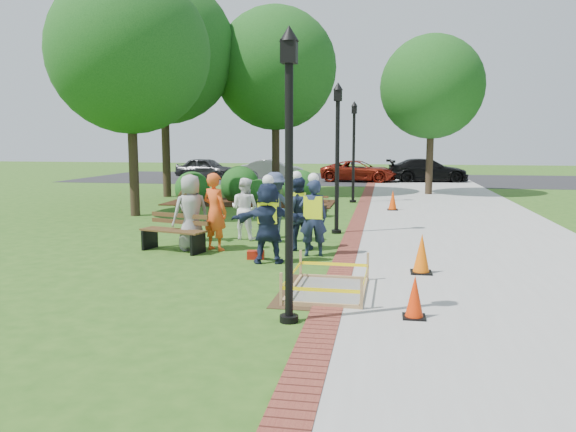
% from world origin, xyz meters
% --- Properties ---
extents(ground, '(100.00, 100.00, 0.00)m').
position_xyz_m(ground, '(0.00, 0.00, 0.00)').
color(ground, '#285116').
rests_on(ground, ground).
extents(sidewalk, '(6.00, 60.00, 0.02)m').
position_xyz_m(sidewalk, '(5.00, 10.00, 0.01)').
color(sidewalk, '#9E9E99').
rests_on(sidewalk, ground).
extents(brick_edging, '(0.50, 60.00, 0.03)m').
position_xyz_m(brick_edging, '(1.75, 10.00, 0.01)').
color(brick_edging, maroon).
rests_on(brick_edging, ground).
extents(mulch_bed, '(7.00, 3.00, 0.05)m').
position_xyz_m(mulch_bed, '(-3.00, 12.00, 0.02)').
color(mulch_bed, '#381E0F').
rests_on(mulch_bed, ground).
extents(parking_lot, '(36.00, 12.00, 0.01)m').
position_xyz_m(parking_lot, '(0.00, 27.00, 0.00)').
color(parking_lot, black).
rests_on(parking_lot, ground).
extents(wet_concrete_pad, '(1.74, 2.33, 0.55)m').
position_xyz_m(wet_concrete_pad, '(1.65, -1.29, 0.23)').
color(wet_concrete_pad, '#47331E').
rests_on(wet_concrete_pad, ground).
extents(bench_near, '(1.74, 0.98, 0.90)m').
position_xyz_m(bench_near, '(-2.40, 1.72, 0.29)').
color(bench_near, '#4E371A').
rests_on(bench_near, ground).
extents(bench_far, '(1.40, 0.90, 0.72)m').
position_xyz_m(bench_far, '(-0.04, 8.52, 0.23)').
color(bench_far, brown).
rests_on(bench_far, ground).
extents(cone_front, '(0.34, 0.34, 0.68)m').
position_xyz_m(cone_front, '(3.09, -2.54, 0.33)').
color(cone_front, black).
rests_on(cone_front, ground).
extents(cone_back, '(0.42, 0.42, 0.82)m').
position_xyz_m(cone_back, '(3.36, 0.38, 0.40)').
color(cone_back, black).
rests_on(cone_back, ground).
extents(cone_far, '(0.39, 0.39, 0.77)m').
position_xyz_m(cone_far, '(2.89, 10.52, 0.37)').
color(cone_far, black).
rests_on(cone_far, ground).
extents(toolbox, '(0.40, 0.25, 0.19)m').
position_xyz_m(toolbox, '(-0.24, 1.20, 0.09)').
color(toolbox, '#A61A0C').
rests_on(toolbox, ground).
extents(lamp_near, '(0.28, 0.28, 4.26)m').
position_xyz_m(lamp_near, '(1.25, -3.00, 2.48)').
color(lamp_near, black).
rests_on(lamp_near, ground).
extents(lamp_mid, '(0.28, 0.28, 4.26)m').
position_xyz_m(lamp_mid, '(1.25, 5.00, 2.48)').
color(lamp_mid, black).
rests_on(lamp_mid, ground).
extents(lamp_far, '(0.28, 0.28, 4.26)m').
position_xyz_m(lamp_far, '(1.25, 13.00, 2.48)').
color(lamp_far, black).
rests_on(lamp_far, ground).
extents(tree_left, '(5.50, 5.50, 8.35)m').
position_xyz_m(tree_left, '(-6.09, 7.52, 5.60)').
color(tree_left, '#3D2D1E').
rests_on(tree_left, ground).
extents(tree_back, '(5.84, 5.84, 8.94)m').
position_xyz_m(tree_back, '(-2.71, 16.07, 6.01)').
color(tree_back, '#3D2D1E').
rests_on(tree_back, ground).
extents(tree_right, '(4.92, 4.92, 7.61)m').
position_xyz_m(tree_right, '(4.69, 17.16, 5.14)').
color(tree_right, '#3D2D1E').
rests_on(tree_right, ground).
extents(tree_far, '(6.58, 6.58, 9.94)m').
position_xyz_m(tree_far, '(-7.49, 13.93, 6.64)').
color(tree_far, '#3D2D1E').
rests_on(tree_far, ground).
extents(shrub_a, '(1.46, 1.46, 1.46)m').
position_xyz_m(shrub_a, '(-5.32, 11.33, 0.00)').
color(shrub_a, '#113E13').
rests_on(shrub_a, ground).
extents(shrub_b, '(1.66, 1.66, 1.66)m').
position_xyz_m(shrub_b, '(-3.60, 12.55, 0.00)').
color(shrub_b, '#113E13').
rests_on(shrub_b, ground).
extents(shrub_c, '(1.09, 1.09, 1.09)m').
position_xyz_m(shrub_c, '(-2.66, 12.10, 0.00)').
color(shrub_c, '#113E13').
rests_on(shrub_c, ground).
extents(shrub_d, '(1.51, 1.51, 1.51)m').
position_xyz_m(shrub_d, '(-0.95, 12.53, 0.00)').
color(shrub_d, '#113E13').
rests_on(shrub_d, ground).
extents(shrub_e, '(1.07, 1.07, 1.07)m').
position_xyz_m(shrub_e, '(-2.54, 13.25, 0.00)').
color(shrub_e, '#113E13').
rests_on(shrub_e, ground).
extents(casual_person_a, '(0.70, 0.66, 1.85)m').
position_xyz_m(casual_person_a, '(-2.04, 1.99, 0.92)').
color(casual_person_a, gray).
rests_on(casual_person_a, ground).
extents(casual_person_b, '(0.71, 0.60, 1.88)m').
position_xyz_m(casual_person_b, '(-1.44, 2.02, 0.94)').
color(casual_person_b, '#F7531D').
rests_on(casual_person_b, ground).
extents(casual_person_c, '(0.61, 0.48, 1.66)m').
position_xyz_m(casual_person_c, '(-1.11, 3.61, 0.83)').
color(casual_person_c, white).
rests_on(casual_person_c, ground).
extents(casual_person_d, '(0.68, 0.58, 1.79)m').
position_xyz_m(casual_person_d, '(-2.44, 3.07, 0.90)').
color(casual_person_d, brown).
rests_on(casual_person_d, ground).
extents(casual_person_e, '(0.59, 0.39, 1.83)m').
position_xyz_m(casual_person_e, '(-0.23, 3.36, 0.92)').
color(casual_person_e, '#384463').
rests_on(casual_person_e, ground).
extents(hivis_worker_a, '(0.62, 0.45, 1.93)m').
position_xyz_m(hivis_worker_a, '(0.12, 0.86, 0.96)').
color(hivis_worker_a, '#1D2F4B').
rests_on(hivis_worker_a, ground).
extents(hivis_worker_b, '(0.64, 0.48, 1.93)m').
position_xyz_m(hivis_worker_b, '(0.99, 1.76, 0.95)').
color(hivis_worker_b, '#16193A').
rests_on(hivis_worker_b, ground).
extents(hivis_worker_c, '(0.66, 0.54, 1.93)m').
position_xyz_m(hivis_worker_c, '(0.50, 2.43, 0.95)').
color(hivis_worker_c, '#17253B').
rests_on(hivis_worker_c, ground).
extents(parked_car_a, '(2.76, 5.04, 1.56)m').
position_xyz_m(parked_car_a, '(-9.33, 25.49, 0.00)').
color(parked_car_a, '#292A2C').
rests_on(parked_car_a, ground).
extents(parked_car_b, '(2.64, 4.81, 1.49)m').
position_xyz_m(parked_car_b, '(-4.65, 24.78, 0.00)').
color(parked_car_b, gray).
rests_on(parked_car_b, ground).
extents(parked_car_c, '(2.40, 4.63, 1.45)m').
position_xyz_m(parked_car_c, '(0.94, 24.81, 0.00)').
color(parked_car_c, maroon).
rests_on(parked_car_c, ground).
extents(parked_car_d, '(2.78, 5.10, 1.58)m').
position_xyz_m(parked_car_d, '(5.19, 25.40, 0.00)').
color(parked_car_d, black).
rests_on(parked_car_d, ground).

